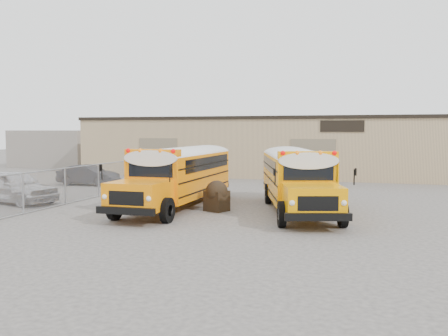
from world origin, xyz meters
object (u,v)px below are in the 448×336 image
(school_bus_left, at_px, (217,164))
(tarp_bundle, at_px, (217,195))
(car_silver, at_px, (14,187))
(car_dark, at_px, (88,175))
(school_bus_right, at_px, (282,165))

(school_bus_left, bearing_deg, tarp_bundle, -71.86)
(school_bus_left, height_order, car_silver, school_bus_left)
(school_bus_left, height_order, car_dark, school_bus_left)
(school_bus_right, height_order, car_silver, school_bus_right)
(tarp_bundle, height_order, car_silver, car_silver)
(car_dark, bearing_deg, car_silver, -174.51)
(school_bus_right, distance_m, car_silver, 14.25)
(school_bus_left, distance_m, car_dark, 9.29)
(school_bus_left, distance_m, school_bus_right, 3.85)
(car_silver, bearing_deg, school_bus_left, -36.78)
(car_silver, bearing_deg, car_dark, 18.37)
(car_silver, xyz_separation_m, car_dark, (-0.99, 8.17, -0.16))
(tarp_bundle, bearing_deg, school_bus_left, 108.14)
(tarp_bundle, bearing_deg, car_dark, 146.69)
(school_bus_right, relative_size, car_dark, 2.45)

